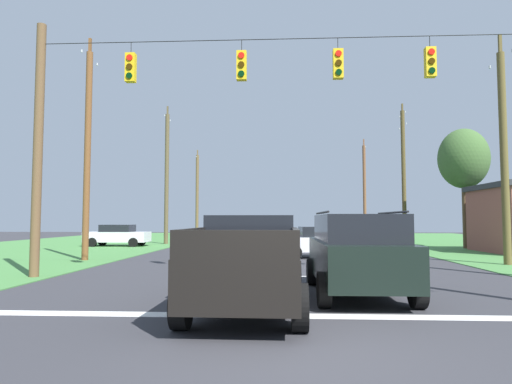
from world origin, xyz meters
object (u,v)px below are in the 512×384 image
overhead_signal_span (291,132)px  utility_pole_far_right (404,174)px  utility_pole_mid_right (504,153)px  utility_pole_near_left (365,190)px  utility_pole_distant_left (197,195)px  distant_car_crossing_white (118,235)px  distant_car_oncoming (322,242)px  utility_pole_distant_right (167,177)px  suv_black (356,252)px  pickup_truck (250,262)px  utility_pole_far_left (87,151)px  tree_roadside_right (463,159)px

overhead_signal_span → utility_pole_far_right: 21.53m
utility_pole_mid_right → utility_pole_near_left: utility_pole_near_left is taller
overhead_signal_span → utility_pole_far_right: size_ratio=1.59×
utility_pole_distant_left → distant_car_crossing_white: bearing=-97.4°
overhead_signal_span → distant_car_oncoming: bearing=78.0°
distant_car_oncoming → utility_pole_distant_right: size_ratio=0.41×
distant_car_oncoming → utility_pole_mid_right: bearing=-24.5°
distant_car_crossing_white → utility_pole_far_right: size_ratio=0.40×
suv_black → utility_pole_far_right: bearing=71.5°
distant_car_crossing_white → utility_pole_distant_left: 18.27m
pickup_truck → utility_pole_far_left: bearing=128.4°
utility_pole_mid_right → utility_pole_far_right: bearing=89.8°
suv_black → distant_car_crossing_white: size_ratio=1.12×
overhead_signal_span → utility_pole_near_left: utility_pole_near_left is taller
distant_car_crossing_white → tree_roadside_right: tree_roadside_right is taller
tree_roadside_right → distant_car_oncoming: bearing=-144.0°
utility_pole_mid_right → utility_pole_distant_right: (-17.98, 14.84, 0.57)m
utility_pole_far_right → utility_pole_distant_left: utility_pole_far_right is taller
utility_pole_near_left → utility_pole_far_left: 33.13m
utility_pole_mid_right → utility_pole_far_left: 18.19m
suv_black → pickup_truck: bearing=-146.5°
distant_car_oncoming → utility_pole_distant_left: bearing=113.0°
overhead_signal_span → suv_black: 4.80m
tree_roadside_right → utility_pole_near_left: bearing=98.8°
overhead_signal_span → distant_car_oncoming: 9.07m
distant_car_oncoming → utility_pole_distant_right: (-10.75, 11.54, 4.39)m
suv_black → utility_pole_distant_left: (-10.90, 37.00, 3.58)m
overhead_signal_span → utility_pole_near_left: 34.78m
suv_black → utility_pole_far_left: (-10.73, 8.64, 3.95)m
utility_pole_near_left → utility_pole_far_left: bearing=-122.9°
suv_black → tree_roadside_right: 21.26m
distant_car_oncoming → pickup_truck: bearing=-102.3°
distant_car_oncoming → tree_roadside_right: size_ratio=0.57×
suv_black → utility_pole_distant_right: 25.08m
distant_car_crossing_white → utility_pole_distant_left: size_ratio=0.45×
utility_pole_near_left → utility_pole_distant_left: utility_pole_near_left is taller
distant_car_crossing_white → utility_pole_far_left: bearing=-77.0°
utility_pole_far_left → distant_car_oncoming: bearing=11.3°
utility_pole_far_left → utility_pole_distant_left: bearing=90.4°
pickup_truck → utility_pole_mid_right: bearing=42.8°
overhead_signal_span → distant_car_oncoming: (1.71, 8.03, -3.86)m
overhead_signal_span → utility_pole_far_left: bearing=147.6°
overhead_signal_span → pickup_truck: (-1.02, -4.48, -3.68)m
tree_roadside_right → utility_pole_distant_left: bearing=138.0°
distant_car_crossing_white → utility_pole_near_left: bearing=40.0°
overhead_signal_span → utility_pole_far_right: (9.00, 19.55, 0.67)m
utility_pole_far_right → utility_pole_distant_right: (-18.04, 0.03, -0.14)m
distant_car_oncoming → utility_pole_distant_left: utility_pole_distant_left is taller
utility_pole_distant_left → utility_pole_far_right: bearing=-38.5°
distant_car_crossing_white → distant_car_oncoming: same height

